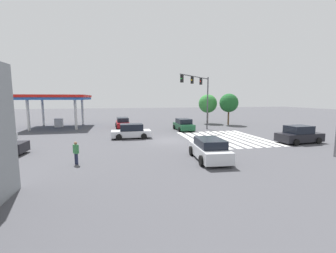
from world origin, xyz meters
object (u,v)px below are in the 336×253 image
object	(u,v)px
car_2	(299,135)
pedestrian	(76,152)
car_5	(209,149)
tree_corner_b	(208,104)
car_3	(184,125)
traffic_signal_mast	(200,90)
car_1	(131,131)
car_4	(123,123)
tree_corner_a	(229,103)

from	to	relation	value
car_2	pedestrian	xyz separation A→B (m)	(-3.13, 20.16, 0.06)
car_5	tree_corner_b	bearing A→B (deg)	-17.46
pedestrian	car_3	bearing A→B (deg)	8.73
traffic_signal_mast	car_1	xyz separation A→B (m)	(-3.07, 9.01, -4.65)
car_1	car_4	xyz separation A→B (m)	(9.20, 0.81, -0.02)
car_2	tree_corner_a	size ratio (longest dim) A/B	0.88
car_5	tree_corner_a	size ratio (longest dim) A/B	0.91
car_5	car_3	bearing A→B (deg)	-4.77
traffic_signal_mast	car_3	xyz separation A→B (m)	(1.62, 1.67, -4.65)
car_3	car_4	world-z (taller)	car_3
car_2	car_3	world-z (taller)	car_2
traffic_signal_mast	car_4	size ratio (longest dim) A/B	1.56
car_4	tree_corner_a	distance (m)	17.31
car_2	car_1	bearing A→B (deg)	154.82
tree_corner_b	car_2	bearing A→B (deg)	-172.42
car_1	car_3	distance (m)	8.71
car_1	tree_corner_b	distance (m)	18.28
car_5	tree_corner_a	distance (m)	22.41
car_4	tree_corner_a	bearing A→B (deg)	87.08
car_1	tree_corner_b	world-z (taller)	tree_corner_b
car_4	car_5	xyz separation A→B (m)	(-19.24, -5.82, 0.03)
car_3	car_5	distance (m)	14.92
car_1	car_4	bearing A→B (deg)	-84.86
car_4	tree_corner_b	size ratio (longest dim) A/B	0.93
car_1	tree_corner_b	bearing A→B (deg)	-139.12
traffic_signal_mast	car_3	distance (m)	5.20
tree_corner_b	traffic_signal_mast	bearing A→B (deg)	151.81
car_1	pedestrian	size ratio (longest dim) A/B	2.78
traffic_signal_mast	car_5	xyz separation A→B (m)	(-13.12, 4.00, -4.64)
pedestrian	tree_corner_a	xyz separation A→B (m)	(18.35, -20.34, 2.74)
traffic_signal_mast	pedestrian	xyz separation A→B (m)	(-12.30, 13.10, -4.55)
car_5	tree_corner_b	size ratio (longest dim) A/B	0.93
pedestrian	tree_corner_a	bearing A→B (deg)	0.17
car_1	tree_corner_b	xyz separation A→B (m)	(11.80, -13.69, 2.68)
car_2	car_4	distance (m)	22.78
car_5	pedestrian	size ratio (longest dim) A/B	3.04
car_3	pedestrian	world-z (taller)	car_3
traffic_signal_mast	tree_corner_b	distance (m)	10.10
tree_corner_a	traffic_signal_mast	bearing A→B (deg)	129.89
traffic_signal_mast	pedestrian	world-z (taller)	traffic_signal_mast
traffic_signal_mast	tree_corner_b	xyz separation A→B (m)	(8.73, -4.68, -1.97)
car_3	tree_corner_b	distance (m)	9.91
tree_corner_a	tree_corner_b	distance (m)	3.71
car_2	tree_corner_b	bearing A→B (deg)	93.17
car_1	car_4	distance (m)	9.23
car_4	pedestrian	xyz separation A→B (m)	(-18.43, 3.28, 0.12)
car_3	car_4	distance (m)	9.31
car_2	car_5	distance (m)	11.75
car_2	car_5	size ratio (longest dim) A/B	0.96
car_1	car_4	world-z (taller)	car_1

